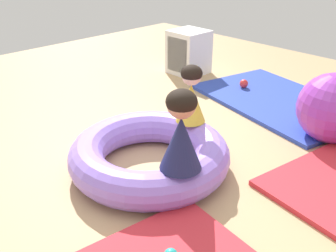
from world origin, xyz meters
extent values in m
plane|color=tan|center=(0.00, 0.00, 0.00)|extent=(8.00, 8.00, 0.00)
cube|color=#2D47B7|center=(-0.05, 1.99, 0.02)|extent=(1.99, 1.51, 0.04)
torus|color=#9975EA|center=(-0.01, 0.06, 0.14)|extent=(1.25, 1.25, 0.28)
cone|color=navy|center=(0.44, -0.06, 0.46)|extent=(0.38, 0.38, 0.37)
sphere|color=tan|center=(0.44, -0.06, 0.73)|extent=(0.18, 0.18, 0.18)
ellipsoid|color=black|center=(0.44, -0.06, 0.75)|extent=(0.20, 0.20, 0.16)
cone|color=yellow|center=(-0.01, 0.52, 0.44)|extent=(0.25, 0.25, 0.32)
sphere|color=beige|center=(-0.01, 0.52, 0.67)|extent=(0.16, 0.16, 0.16)
ellipsoid|color=black|center=(-0.01, 0.52, 0.69)|extent=(0.17, 0.17, 0.14)
sphere|color=pink|center=(0.27, 1.89, 0.08)|extent=(0.08, 0.08, 0.08)
sphere|color=red|center=(-0.53, 2.00, 0.09)|extent=(0.10, 0.10, 0.10)
sphere|color=purple|center=(0.73, 1.54, 0.31)|extent=(0.62, 0.62, 0.62)
cube|color=white|center=(-1.45, 2.02, 0.28)|extent=(0.44, 0.44, 0.56)
cube|color=#2D2D33|center=(-1.45, 1.90, 0.28)|extent=(0.34, 0.20, 0.44)
camera|label=1|loc=(1.98, -1.66, 1.68)|focal=41.96mm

